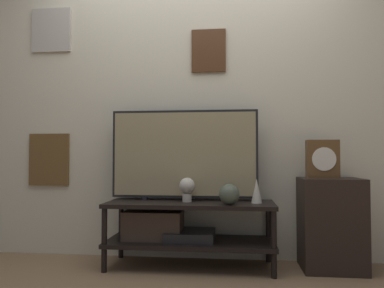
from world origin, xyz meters
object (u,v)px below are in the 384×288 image
(vase_round_glass, at_px, (229,194))
(decorative_bust, at_px, (187,188))
(television, at_px, (184,154))
(vase_slim_bronze, at_px, (257,191))
(mantel_clock, at_px, (322,159))

(vase_round_glass, bearing_deg, decorative_bust, 156.99)
(television, height_order, vase_slim_bronze, television)
(television, height_order, mantel_clock, television)
(decorative_bust, relative_size, mantel_clock, 0.64)
(decorative_bust, bearing_deg, vase_round_glass, -23.01)
(vase_slim_bronze, bearing_deg, television, 167.49)
(television, relative_size, decorative_bust, 6.35)
(vase_slim_bronze, bearing_deg, vase_round_glass, -150.40)
(vase_round_glass, xyz_separation_m, decorative_bust, (-0.32, 0.13, 0.03))
(decorative_bust, bearing_deg, mantel_clock, 2.07)
(vase_round_glass, relative_size, mantel_clock, 0.52)
(television, xyz_separation_m, mantel_clock, (1.03, -0.06, -0.04))
(television, bearing_deg, mantel_clock, -3.52)
(television, xyz_separation_m, vase_slim_bronze, (0.55, -0.12, -0.27))
(television, distance_m, decorative_bust, 0.27)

